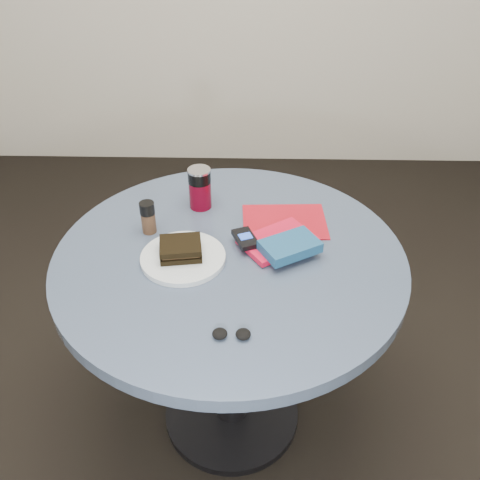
{
  "coord_description": "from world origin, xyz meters",
  "views": [
    {
      "loc": [
        0.06,
        -1.19,
        1.68
      ],
      "look_at": [
        0.03,
        0.0,
        0.8
      ],
      "focal_mm": 40.0,
      "sensor_mm": 36.0,
      "label": 1
    }
  ],
  "objects_px": {
    "pepper_grinder": "(148,217)",
    "mp3_player": "(245,239)",
    "table": "(230,297)",
    "headphones": "(231,334)",
    "magazine": "(284,222)",
    "soda_can": "(200,188)",
    "sandwich": "(181,249)",
    "plate": "(183,258)",
    "novel": "(290,246)",
    "red_book": "(278,241)"
  },
  "relations": [
    {
      "from": "red_book",
      "to": "pepper_grinder",
      "type": "bearing_deg",
      "value": 137.37
    },
    {
      "from": "table",
      "to": "pepper_grinder",
      "type": "relative_size",
      "value": 9.88
    },
    {
      "from": "magazine",
      "to": "plate",
      "type": "bearing_deg",
      "value": -149.11
    },
    {
      "from": "table",
      "to": "magazine",
      "type": "relative_size",
      "value": 3.94
    },
    {
      "from": "sandwich",
      "to": "mp3_player",
      "type": "relative_size",
      "value": 1.19
    },
    {
      "from": "table",
      "to": "plate",
      "type": "relative_size",
      "value": 4.21
    },
    {
      "from": "magazine",
      "to": "red_book",
      "type": "bearing_deg",
      "value": -104.56
    },
    {
      "from": "table",
      "to": "soda_can",
      "type": "xyz_separation_m",
      "value": [
        -0.1,
        0.25,
        0.23
      ]
    },
    {
      "from": "magazine",
      "to": "soda_can",
      "type": "bearing_deg",
      "value": 159.8
    },
    {
      "from": "red_book",
      "to": "headphones",
      "type": "bearing_deg",
      "value": -142.47
    },
    {
      "from": "table",
      "to": "sandwich",
      "type": "height_order",
      "value": "sandwich"
    },
    {
      "from": "red_book",
      "to": "novel",
      "type": "xyz_separation_m",
      "value": [
        0.03,
        -0.06,
        0.02
      ]
    },
    {
      "from": "soda_can",
      "to": "headphones",
      "type": "relative_size",
      "value": 1.47
    },
    {
      "from": "plate",
      "to": "novel",
      "type": "xyz_separation_m",
      "value": [
        0.3,
        0.02,
        0.03
      ]
    },
    {
      "from": "plate",
      "to": "soda_can",
      "type": "bearing_deg",
      "value": 84.54
    },
    {
      "from": "red_book",
      "to": "novel",
      "type": "height_order",
      "value": "novel"
    },
    {
      "from": "soda_can",
      "to": "mp3_player",
      "type": "distance_m",
      "value": 0.26
    },
    {
      "from": "plate",
      "to": "red_book",
      "type": "relative_size",
      "value": 1.16
    },
    {
      "from": "mp3_player",
      "to": "magazine",
      "type": "bearing_deg",
      "value": 46.88
    },
    {
      "from": "magazine",
      "to": "table",
      "type": "bearing_deg",
      "value": -137.61
    },
    {
      "from": "soda_can",
      "to": "magazine",
      "type": "relative_size",
      "value": 0.53
    },
    {
      "from": "pepper_grinder",
      "to": "novel",
      "type": "relative_size",
      "value": 0.65
    },
    {
      "from": "plate",
      "to": "sandwich",
      "type": "bearing_deg",
      "value": 137.39
    },
    {
      "from": "table",
      "to": "magazine",
      "type": "bearing_deg",
      "value": 44.84
    },
    {
      "from": "sandwich",
      "to": "magazine",
      "type": "height_order",
      "value": "sandwich"
    },
    {
      "from": "mp3_player",
      "to": "sandwich",
      "type": "bearing_deg",
      "value": -161.48
    },
    {
      "from": "table",
      "to": "headphones",
      "type": "height_order",
      "value": "headphones"
    },
    {
      "from": "soda_can",
      "to": "magazine",
      "type": "height_order",
      "value": "soda_can"
    },
    {
      "from": "sandwich",
      "to": "novel",
      "type": "height_order",
      "value": "sandwich"
    },
    {
      "from": "table",
      "to": "red_book",
      "type": "distance_m",
      "value": 0.23
    },
    {
      "from": "soda_can",
      "to": "novel",
      "type": "relative_size",
      "value": 0.86
    },
    {
      "from": "red_book",
      "to": "headphones",
      "type": "height_order",
      "value": "red_book"
    },
    {
      "from": "pepper_grinder",
      "to": "mp3_player",
      "type": "relative_size",
      "value": 0.95
    },
    {
      "from": "soda_can",
      "to": "plate",
      "type": "bearing_deg",
      "value": -95.46
    },
    {
      "from": "novel",
      "to": "headphones",
      "type": "bearing_deg",
      "value": -145.67
    },
    {
      "from": "red_book",
      "to": "headphones",
      "type": "distance_m",
      "value": 0.38
    },
    {
      "from": "pepper_grinder",
      "to": "magazine",
      "type": "relative_size",
      "value": 0.4
    },
    {
      "from": "pepper_grinder",
      "to": "red_book",
      "type": "xyz_separation_m",
      "value": [
        0.38,
        -0.06,
        -0.04
      ]
    },
    {
      "from": "mp3_player",
      "to": "plate",
      "type": "bearing_deg",
      "value": -159.4
    },
    {
      "from": "pepper_grinder",
      "to": "magazine",
      "type": "xyz_separation_m",
      "value": [
        0.41,
        0.06,
        -0.05
      ]
    },
    {
      "from": "mp3_player",
      "to": "headphones",
      "type": "relative_size",
      "value": 1.16
    },
    {
      "from": "magazine",
      "to": "headphones",
      "type": "relative_size",
      "value": 2.77
    },
    {
      "from": "sandwich",
      "to": "headphones",
      "type": "distance_m",
      "value": 0.33
    },
    {
      "from": "sandwich",
      "to": "magazine",
      "type": "bearing_deg",
      "value": 32.13
    },
    {
      "from": "soda_can",
      "to": "pepper_grinder",
      "type": "height_order",
      "value": "soda_can"
    },
    {
      "from": "plate",
      "to": "novel",
      "type": "relative_size",
      "value": 1.52
    },
    {
      "from": "mp3_player",
      "to": "headphones",
      "type": "height_order",
      "value": "mp3_player"
    },
    {
      "from": "sandwich",
      "to": "red_book",
      "type": "distance_m",
      "value": 0.28
    },
    {
      "from": "magazine",
      "to": "mp3_player",
      "type": "height_order",
      "value": "mp3_player"
    },
    {
      "from": "red_book",
      "to": "mp3_player",
      "type": "xyz_separation_m",
      "value": [
        -0.09,
        -0.01,
        0.02
      ]
    }
  ]
}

